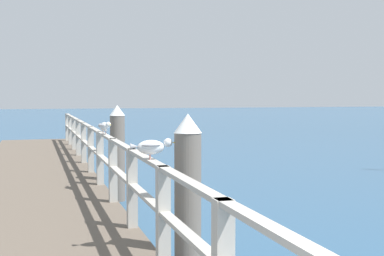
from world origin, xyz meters
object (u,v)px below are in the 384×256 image
seagull_foreground (152,146)px  seagull_background (105,126)px  dock_piling_far (118,153)px  dock_piling_near (188,201)px

seagull_foreground → seagull_background: size_ratio=1.01×
seagull_foreground → seagull_background: (-0.01, 3.67, 0.00)m
dock_piling_far → seagull_foreground: size_ratio=3.84×
dock_piling_far → dock_piling_near: bearing=-90.0°
seagull_background → dock_piling_near: bearing=82.5°
dock_piling_far → seagull_background: dock_piling_far is taller
dock_piling_near → dock_piling_far: bearing=90.0°
dock_piling_far → seagull_background: 1.29m
dock_piling_near → seagull_background: bearing=95.8°
seagull_background → dock_piling_far: bearing=-122.4°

